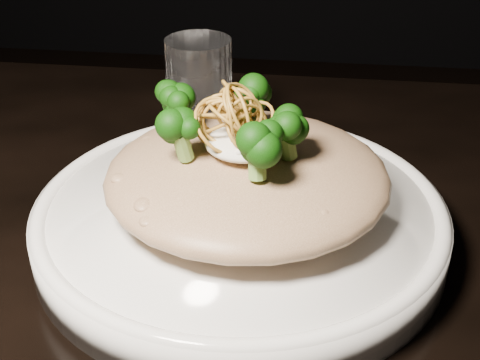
{
  "coord_description": "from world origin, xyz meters",
  "views": [
    {
      "loc": [
        0.01,
        -0.4,
        1.06
      ],
      "look_at": [
        -0.05,
        0.04,
        0.81
      ],
      "focal_mm": 50.0,
      "sensor_mm": 36.0,
      "label": 1
    }
  ],
  "objects": [
    {
      "name": "table",
      "position": [
        0.0,
        0.0,
        0.67
      ],
      "size": [
        1.1,
        0.8,
        0.75
      ],
      "color": "black",
      "rests_on": "ground"
    },
    {
      "name": "plate",
      "position": [
        -0.05,
        0.04,
        0.77
      ],
      "size": [
        0.32,
        0.32,
        0.03
      ],
      "primitive_type": "cylinder",
      "color": "white",
      "rests_on": "table"
    },
    {
      "name": "risotto",
      "position": [
        -0.05,
        0.04,
        0.81
      ],
      "size": [
        0.22,
        0.22,
        0.05
      ],
      "primitive_type": "ellipsoid",
      "color": "brown",
      "rests_on": "plate"
    },
    {
      "name": "broccoli",
      "position": [
        -0.05,
        0.04,
        0.86
      ],
      "size": [
        0.16,
        0.16,
        0.06
      ],
      "primitive_type": null,
      "color": "black",
      "rests_on": "risotto"
    },
    {
      "name": "cheese",
      "position": [
        -0.05,
        0.04,
        0.84
      ],
      "size": [
        0.06,
        0.06,
        0.02
      ],
      "primitive_type": "ellipsoid",
      "color": "white",
      "rests_on": "risotto"
    },
    {
      "name": "shallots",
      "position": [
        -0.06,
        0.04,
        0.87
      ],
      "size": [
        0.06,
        0.06,
        0.04
      ],
      "primitive_type": null,
      "color": "#8A611D",
      "rests_on": "cheese"
    },
    {
      "name": "drinking_glass",
      "position": [
        -0.11,
        0.19,
        0.81
      ],
      "size": [
        0.07,
        0.07,
        0.11
      ],
      "primitive_type": "cylinder",
      "rotation": [
        0.0,
        0.0,
        -0.16
      ],
      "color": "silver",
      "rests_on": "table"
    }
  ]
}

